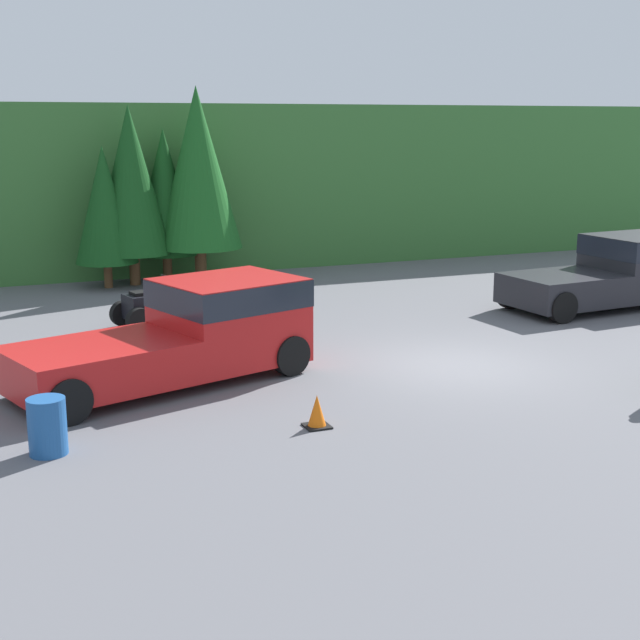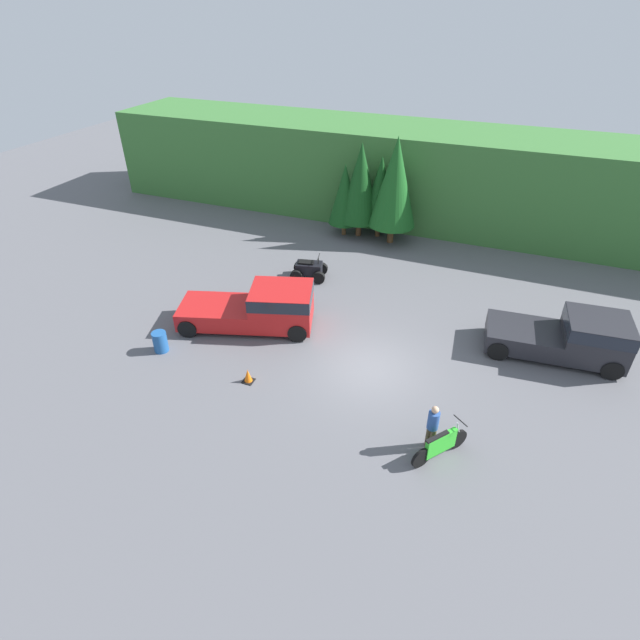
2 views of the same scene
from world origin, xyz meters
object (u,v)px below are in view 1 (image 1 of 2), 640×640
pickup_truck_second (614,270)px  steel_barrel (47,426)px  quad_atv (152,308)px  pickup_truck_red (191,329)px  traffic_cone (317,412)px

pickup_truck_second → steel_barrel: (-15.39, -5.73, -0.55)m
pickup_truck_second → quad_atv: bearing=165.1°
pickup_truck_red → quad_atv: bearing=69.8°
pickup_truck_red → steel_barrel: (-3.01, -3.14, -0.55)m
pickup_truck_red → pickup_truck_second: size_ratio=1.15×
pickup_truck_red → pickup_truck_second: bearing=-5.8°
pickup_truck_second → traffic_cone: bearing=-155.9°
pickup_truck_second → quad_atv: size_ratio=2.68×
pickup_truck_red → pickup_truck_second: same height
quad_atv → traffic_cone: quad_atv is taller
pickup_truck_red → quad_atv: (0.22, 4.78, -0.52)m
traffic_cone → quad_atv: bearing=96.8°
pickup_truck_second → pickup_truck_red: bearing=-172.8°
pickup_truck_red → pickup_truck_second: 12.64m
pickup_truck_second → traffic_cone: (-11.16, -6.13, -0.74)m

